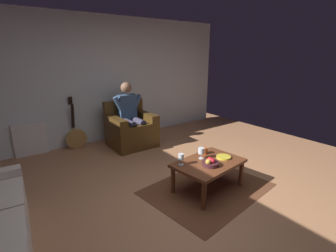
{
  "coord_description": "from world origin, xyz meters",
  "views": [
    {
      "loc": [
        1.87,
        1.97,
        1.8
      ],
      "look_at": [
        -0.43,
        -1.21,
        0.65
      ],
      "focal_mm": 26.37,
      "sensor_mm": 36.0,
      "label": 1
    }
  ],
  "objects_px": {
    "armchair": "(131,130)",
    "wine_glass_far": "(201,151)",
    "person_seated": "(130,113)",
    "wine_glass_near": "(181,157)",
    "coffee_table": "(209,166)",
    "candle_jar": "(205,151)",
    "fruit_bowl": "(210,163)",
    "decorative_dish": "(223,157)",
    "guitar": "(76,137)"
  },
  "relations": [
    {
      "from": "armchair",
      "to": "candle_jar",
      "type": "height_order",
      "value": "armchair"
    },
    {
      "from": "coffee_table",
      "to": "wine_glass_far",
      "type": "xyz_separation_m",
      "value": [
        0.01,
        -0.14,
        0.16
      ]
    },
    {
      "from": "fruit_bowl",
      "to": "decorative_dish",
      "type": "bearing_deg",
      "value": -168.23
    },
    {
      "from": "armchair",
      "to": "wine_glass_near",
      "type": "bearing_deg",
      "value": 81.25
    },
    {
      "from": "wine_glass_far",
      "to": "decorative_dish",
      "type": "xyz_separation_m",
      "value": [
        -0.27,
        0.17,
        -0.09
      ]
    },
    {
      "from": "person_seated",
      "to": "wine_glass_near",
      "type": "bearing_deg",
      "value": 81.21
    },
    {
      "from": "armchair",
      "to": "guitar",
      "type": "relative_size",
      "value": 0.88
    },
    {
      "from": "person_seated",
      "to": "candle_jar",
      "type": "bearing_deg",
      "value": 96.04
    },
    {
      "from": "wine_glass_near",
      "to": "wine_glass_far",
      "type": "distance_m",
      "value": 0.35
    },
    {
      "from": "candle_jar",
      "to": "armchair",
      "type": "bearing_deg",
      "value": -84.02
    },
    {
      "from": "coffee_table",
      "to": "candle_jar",
      "type": "bearing_deg",
      "value": -122.05
    },
    {
      "from": "coffee_table",
      "to": "candle_jar",
      "type": "xyz_separation_m",
      "value": [
        -0.15,
        -0.24,
        0.1
      ]
    },
    {
      "from": "armchair",
      "to": "wine_glass_far",
      "type": "bearing_deg",
      "value": 91.22
    },
    {
      "from": "wine_glass_far",
      "to": "guitar",
      "type": "bearing_deg",
      "value": -68.23
    },
    {
      "from": "wine_glass_near",
      "to": "fruit_bowl",
      "type": "bearing_deg",
      "value": 140.56
    },
    {
      "from": "armchair",
      "to": "person_seated",
      "type": "bearing_deg",
      "value": 90.0
    },
    {
      "from": "wine_glass_far",
      "to": "decorative_dish",
      "type": "height_order",
      "value": "wine_glass_far"
    },
    {
      "from": "decorative_dish",
      "to": "coffee_table",
      "type": "bearing_deg",
      "value": -6.37
    },
    {
      "from": "armchair",
      "to": "fruit_bowl",
      "type": "bearing_deg",
      "value": 89.64
    },
    {
      "from": "decorative_dish",
      "to": "armchair",
      "type": "bearing_deg",
      "value": -81.89
    },
    {
      "from": "wine_glass_near",
      "to": "candle_jar",
      "type": "xyz_separation_m",
      "value": [
        -0.51,
        -0.09,
        -0.06
      ]
    },
    {
      "from": "armchair",
      "to": "wine_glass_far",
      "type": "relative_size",
      "value": 5.7
    },
    {
      "from": "coffee_table",
      "to": "wine_glass_near",
      "type": "relative_size",
      "value": 6.55
    },
    {
      "from": "wine_glass_far",
      "to": "fruit_bowl",
      "type": "xyz_separation_m",
      "value": [
        0.06,
        0.23,
        -0.06
      ]
    },
    {
      "from": "fruit_bowl",
      "to": "wine_glass_near",
      "type": "bearing_deg",
      "value": -39.44
    },
    {
      "from": "guitar",
      "to": "fruit_bowl",
      "type": "bearing_deg",
      "value": 108.99
    },
    {
      "from": "candle_jar",
      "to": "guitar",
      "type": "bearing_deg",
      "value": -64.28
    },
    {
      "from": "wine_glass_near",
      "to": "fruit_bowl",
      "type": "xyz_separation_m",
      "value": [
        -0.29,
        0.24,
        -0.06
      ]
    },
    {
      "from": "armchair",
      "to": "guitar",
      "type": "height_order",
      "value": "guitar"
    },
    {
      "from": "coffee_table",
      "to": "armchair",
      "type": "bearing_deg",
      "value": -88.6
    },
    {
      "from": "person_seated",
      "to": "wine_glass_near",
      "type": "xyz_separation_m",
      "value": [
        0.31,
        1.99,
        -0.17
      ]
    },
    {
      "from": "guitar",
      "to": "wine_glass_far",
      "type": "relative_size",
      "value": 6.49
    },
    {
      "from": "fruit_bowl",
      "to": "candle_jar",
      "type": "height_order",
      "value": "fruit_bowl"
    },
    {
      "from": "coffee_table",
      "to": "fruit_bowl",
      "type": "xyz_separation_m",
      "value": [
        0.07,
        0.1,
        0.1
      ]
    },
    {
      "from": "armchair",
      "to": "decorative_dish",
      "type": "height_order",
      "value": "armchair"
    },
    {
      "from": "coffee_table",
      "to": "fruit_bowl",
      "type": "relative_size",
      "value": 4.49
    },
    {
      "from": "candle_jar",
      "to": "wine_glass_near",
      "type": "bearing_deg",
      "value": 10.11
    },
    {
      "from": "fruit_bowl",
      "to": "decorative_dish",
      "type": "xyz_separation_m",
      "value": [
        -0.32,
        -0.07,
        -0.03
      ]
    },
    {
      "from": "armchair",
      "to": "wine_glass_near",
      "type": "relative_size",
      "value": 5.83
    },
    {
      "from": "armchair",
      "to": "wine_glass_far",
      "type": "xyz_separation_m",
      "value": [
        -0.04,
        2.0,
        0.19
      ]
    },
    {
      "from": "person_seated",
      "to": "coffee_table",
      "type": "bearing_deg",
      "value": 91.44
    },
    {
      "from": "person_seated",
      "to": "decorative_dish",
      "type": "relative_size",
      "value": 6.31
    },
    {
      "from": "wine_glass_near",
      "to": "decorative_dish",
      "type": "distance_m",
      "value": 0.65
    },
    {
      "from": "person_seated",
      "to": "decorative_dish",
      "type": "height_order",
      "value": "person_seated"
    },
    {
      "from": "person_seated",
      "to": "wine_glass_near",
      "type": "relative_size",
      "value": 8.3
    },
    {
      "from": "person_seated",
      "to": "guitar",
      "type": "height_order",
      "value": "person_seated"
    },
    {
      "from": "armchair",
      "to": "coffee_table",
      "type": "bearing_deg",
      "value": 91.43
    },
    {
      "from": "decorative_dish",
      "to": "candle_jar",
      "type": "bearing_deg",
      "value": -67.42
    },
    {
      "from": "guitar",
      "to": "armchair",
      "type": "bearing_deg",
      "value": 153.03
    },
    {
      "from": "wine_glass_far",
      "to": "fruit_bowl",
      "type": "distance_m",
      "value": 0.25
    }
  ]
}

